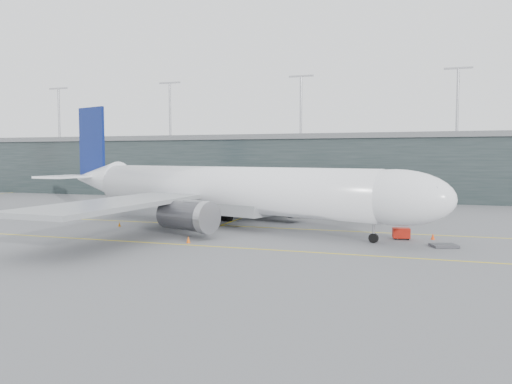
% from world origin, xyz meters
% --- Properties ---
extents(ground, '(320.00, 320.00, 0.00)m').
position_xyz_m(ground, '(0.00, 0.00, 0.00)').
color(ground, slate).
rests_on(ground, ground).
extents(taxiline_a, '(160.00, 0.25, 0.02)m').
position_xyz_m(taxiline_a, '(0.00, -4.00, 0.01)').
color(taxiline_a, yellow).
rests_on(taxiline_a, ground).
extents(taxiline_b, '(160.00, 0.25, 0.02)m').
position_xyz_m(taxiline_b, '(0.00, -20.00, 0.01)').
color(taxiline_b, yellow).
rests_on(taxiline_b, ground).
extents(taxiline_lead_main, '(0.25, 60.00, 0.02)m').
position_xyz_m(taxiline_lead_main, '(5.00, 20.00, 0.01)').
color(taxiline_lead_main, yellow).
rests_on(taxiline_lead_main, ground).
extents(terminal, '(240.00, 36.00, 29.00)m').
position_xyz_m(terminal, '(-0.00, 58.00, 7.62)').
color(terminal, '#1D2728').
rests_on(terminal, ground).
extents(main_aircraft, '(64.40, 59.34, 18.54)m').
position_xyz_m(main_aircraft, '(5.65, -4.99, 5.20)').
color(main_aircraft, white).
rests_on(main_aircraft, ground).
extents(jet_bridge, '(14.26, 46.67, 7.19)m').
position_xyz_m(jet_bridge, '(18.11, 25.24, 5.39)').
color(jet_bridge, '#2B2A30').
rests_on(jet_bridge, ground).
extents(gse_cart, '(2.17, 1.56, 1.36)m').
position_xyz_m(gse_cart, '(30.18, -8.63, 0.76)').
color(gse_cart, '#A5170B').
rests_on(gse_cart, ground).
extents(baggage_dolly, '(3.23, 2.90, 0.27)m').
position_xyz_m(baggage_dolly, '(34.80, -12.52, 0.16)').
color(baggage_dolly, '#3B3B40').
rests_on(baggage_dolly, ground).
extents(uld_a, '(1.92, 1.58, 1.68)m').
position_xyz_m(uld_a, '(-5.98, 9.37, 0.88)').
color(uld_a, '#3B3B41').
rests_on(uld_a, ground).
extents(uld_b, '(2.20, 1.93, 1.71)m').
position_xyz_m(uld_b, '(-2.83, 10.64, 0.90)').
color(uld_b, '#3B3B41').
rests_on(uld_b, ground).
extents(uld_c, '(2.22, 1.83, 1.90)m').
position_xyz_m(uld_c, '(-1.24, 11.21, 1.00)').
color(uld_c, '#3B3B41').
rests_on(uld_c, ground).
extents(cone_nose, '(0.48, 0.48, 0.76)m').
position_xyz_m(cone_nose, '(33.79, -7.69, 0.38)').
color(cone_nose, '#FF440E').
rests_on(cone_nose, ground).
extents(cone_wing_stbd, '(0.48, 0.48, 0.77)m').
position_xyz_m(cone_wing_stbd, '(7.01, -18.80, 0.39)').
color(cone_wing_stbd, '#E7590C').
rests_on(cone_wing_stbd, ground).
extents(cone_wing_port, '(0.38, 0.38, 0.61)m').
position_xyz_m(cone_wing_port, '(11.28, 12.40, 0.30)').
color(cone_wing_port, '#F6540D').
rests_on(cone_wing_port, ground).
extents(cone_tail, '(0.41, 0.41, 0.66)m').
position_xyz_m(cone_tail, '(-8.24, -9.43, 0.33)').
color(cone_tail, orange).
rests_on(cone_tail, ground).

